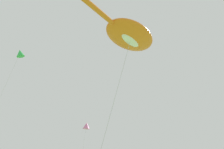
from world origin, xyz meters
name	(u,v)px	position (x,y,z in m)	size (l,w,h in m)	color
big_show_kite	(128,35)	(2.30, 10.63, 13.31)	(10.86, 6.27, 13.86)	orange
small_kite_delta_white	(86,126)	(3.93, 23.23, 8.71)	(2.86, 4.44, 9.15)	pink
small_kite_triangle_green	(20,54)	(-4.93, 23.04, 16.18)	(3.86, 3.35, 16.77)	green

